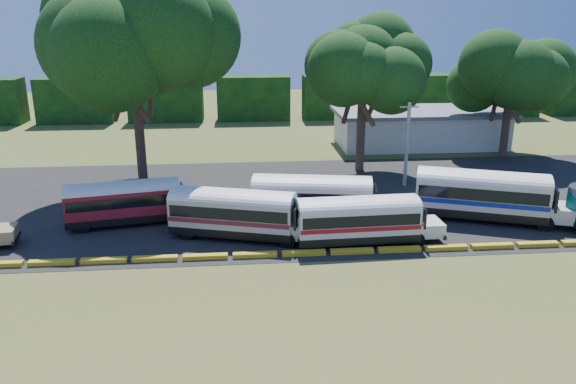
{
  "coord_description": "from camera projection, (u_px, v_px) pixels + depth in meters",
  "views": [
    {
      "loc": [
        -2.37,
        -30.45,
        14.18
      ],
      "look_at": [
        0.98,
        6.0,
        2.53
      ],
      "focal_mm": 35.0,
      "sensor_mm": 36.0,
      "label": 1
    }
  ],
  "objects": [
    {
      "name": "treeline_backdrop",
      "position": [
        253.0,
        98.0,
        78.04
      ],
      "size": [
        130.0,
        4.0,
        6.0
      ],
      "color": "black",
      "rests_on": "ground"
    },
    {
      "name": "bus_white_red",
      "position": [
        360.0,
        217.0,
        35.8
      ],
      "size": [
        9.61,
        2.72,
        3.13
      ],
      "rotation": [
        0.0,
        0.0,
        0.04
      ],
      "color": "black",
      "rests_on": "ground"
    },
    {
      "name": "bus_cream_west",
      "position": [
        236.0,
        211.0,
        36.71
      ],
      "size": [
        10.28,
        5.23,
        3.29
      ],
      "rotation": [
        0.0,
        0.0,
        -0.29
      ],
      "color": "black",
      "rests_on": "ground"
    },
    {
      "name": "bus_red",
      "position": [
        127.0,
        200.0,
        39.16
      ],
      "size": [
        9.76,
        4.1,
        3.12
      ],
      "rotation": [
        0.0,
        0.0,
        0.19
      ],
      "color": "black",
      "rests_on": "ground"
    },
    {
      "name": "tree_center",
      "position": [
        364.0,
        63.0,
        50.35
      ],
      "size": [
        8.84,
        8.84,
        13.3
      ],
      "color": "#34241A",
      "rests_on": "ground"
    },
    {
      "name": "terminal_building",
      "position": [
        420.0,
        127.0,
        62.82
      ],
      "size": [
        19.0,
        9.0,
        4.0
      ],
      "color": "silver",
      "rests_on": "ground"
    },
    {
      "name": "tree_east",
      "position": [
        512.0,
        75.0,
        56.12
      ],
      "size": [
        9.41,
        9.41,
        11.87
      ],
      "color": "#34241A",
      "rests_on": "ground"
    },
    {
      "name": "ground",
      "position": [
        281.0,
        263.0,
        33.4
      ],
      "size": [
        160.0,
        160.0,
        0.0
      ],
      "primitive_type": "plane",
      "color": "#3B541C",
      "rests_on": "ground"
    },
    {
      "name": "asphalt_strip",
      "position": [
        281.0,
        199.0,
        44.87
      ],
      "size": [
        64.0,
        24.0,
        0.02
      ],
      "primitive_type": "cube",
      "color": "black",
      "rests_on": "ground"
    },
    {
      "name": "bus_cream_east",
      "position": [
        315.0,
        196.0,
        39.58
      ],
      "size": [
        10.52,
        4.28,
        3.37
      ],
      "rotation": [
        0.0,
        0.0,
        -0.18
      ],
      "color": "black",
      "rests_on": "ground"
    },
    {
      "name": "tree_west",
      "position": [
        131.0,
        33.0,
        44.2
      ],
      "size": [
        12.57,
        12.57,
        17.38
      ],
      "color": "#34241A",
      "rests_on": "ground"
    },
    {
      "name": "curb",
      "position": [
        280.0,
        254.0,
        34.3
      ],
      "size": [
        53.7,
        0.45,
        0.3
      ],
      "color": "yellow",
      "rests_on": "ground"
    },
    {
      "name": "bus_white_blue",
      "position": [
        485.0,
        193.0,
        39.86
      ],
      "size": [
        11.25,
        6.44,
        3.62
      ],
      "rotation": [
        0.0,
        0.0,
        -0.36
      ],
      "color": "black",
      "rests_on": "ground"
    },
    {
      "name": "utility_pole",
      "position": [
        407.0,
        144.0,
        47.43
      ],
      "size": [
        1.6,
        0.3,
        7.17
      ],
      "color": "gray",
      "rests_on": "ground"
    }
  ]
}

